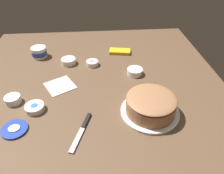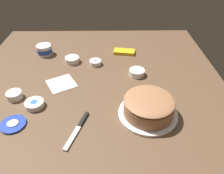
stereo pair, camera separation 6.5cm
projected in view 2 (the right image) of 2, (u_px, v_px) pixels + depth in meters
ground_plane at (96, 82)px, 1.29m from camera, size 1.54×1.54×0.00m
frosted_cake at (149, 107)px, 1.03m from camera, size 0.29×0.29×0.11m
frosting_tub at (44, 50)px, 1.54m from camera, size 0.11×0.11×0.07m
frosting_tub_lid at (13, 124)px, 1.01m from camera, size 0.12×0.12×0.02m
spreading_knife at (79, 126)px, 1.00m from camera, size 0.10×0.23×0.01m
sprinkle_bowl_orange at (72, 60)px, 1.46m from camera, size 0.10×0.10×0.04m
sprinkle_bowl_yellow at (137, 72)px, 1.33m from camera, size 0.10×0.10×0.04m
sprinkle_bowl_blue at (34, 104)px, 1.10m from camera, size 0.10×0.10×0.03m
sprinkle_bowl_pink at (14, 95)px, 1.16m from camera, size 0.08×0.08×0.04m
sprinkle_bowl_rainbow at (95, 62)px, 1.43m from camera, size 0.08×0.08×0.03m
candy_box_lower at (124, 52)px, 1.57m from camera, size 0.16×0.10×0.02m
paper_napkin at (61, 83)px, 1.27m from camera, size 0.20×0.20×0.01m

